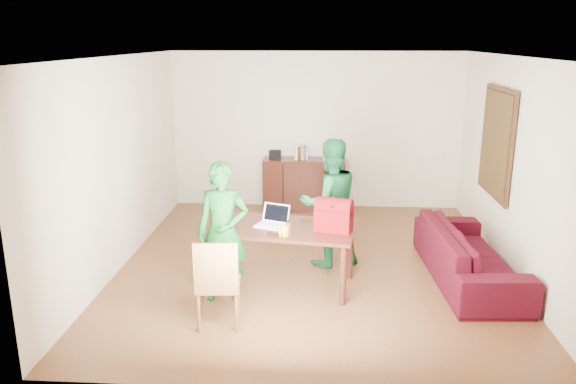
# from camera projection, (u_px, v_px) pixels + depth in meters

# --- Properties ---
(room) EXTENTS (5.20, 5.70, 2.90)m
(room) POSITION_uv_depth(u_px,v_px,m) (314.00, 167.00, 7.22)
(room) COLOR #452711
(room) RESTS_ON ground
(table) EXTENTS (1.72, 1.13, 0.75)m
(table) POSITION_uv_depth(u_px,v_px,m) (287.00, 234.00, 6.68)
(table) COLOR black
(table) RESTS_ON ground
(chair) EXTENTS (0.48, 0.46, 0.98)m
(chair) POSITION_uv_depth(u_px,v_px,m) (219.00, 300.00, 5.84)
(chair) COLOR brown
(chair) RESTS_ON ground
(person_near) EXTENTS (0.59, 0.40, 1.61)m
(person_near) POSITION_uv_depth(u_px,v_px,m) (223.00, 232.00, 6.31)
(person_near) COLOR #125419
(person_near) RESTS_ON ground
(person_far) EXTENTS (1.00, 0.90, 1.69)m
(person_far) POSITION_uv_depth(u_px,v_px,m) (330.00, 203.00, 7.30)
(person_far) COLOR #156230
(person_far) RESTS_ON ground
(laptop) EXTENTS (0.40, 0.34, 0.24)m
(laptop) POSITION_uv_depth(u_px,v_px,m) (271.00, 223.00, 6.65)
(laptop) COLOR white
(laptop) RESTS_ON table
(bananas) EXTENTS (0.16, 0.12, 0.05)m
(bananas) POSITION_uv_depth(u_px,v_px,m) (283.00, 235.00, 6.29)
(bananas) COLOR gold
(bananas) RESTS_ON table
(bottle) EXTENTS (0.06, 0.06, 0.18)m
(bottle) POSITION_uv_depth(u_px,v_px,m) (288.00, 228.00, 6.32)
(bottle) COLOR #543213
(bottle) RESTS_ON table
(red_bag) EXTENTS (0.47, 0.35, 0.31)m
(red_bag) POSITION_uv_depth(u_px,v_px,m) (334.00, 218.00, 6.48)
(red_bag) COLOR #69070E
(red_bag) RESTS_ON table
(sofa) EXTENTS (1.01, 2.30, 0.66)m
(sofa) POSITION_uv_depth(u_px,v_px,m) (469.00, 254.00, 6.95)
(sofa) COLOR #390709
(sofa) RESTS_ON ground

